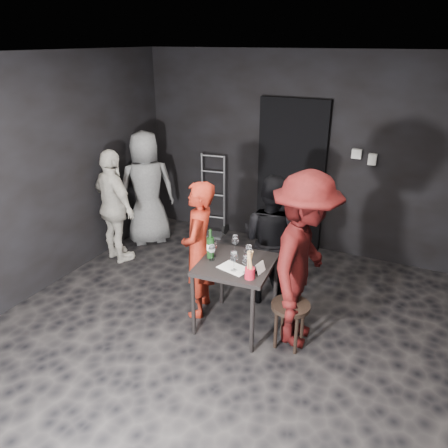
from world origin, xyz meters
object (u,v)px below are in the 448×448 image
at_px(tasting_table, 236,271).
at_px(breadstick_cup, 250,265).
at_px(woman_black, 271,240).
at_px(man_maroon, 304,247).
at_px(bystander_grey, 146,183).
at_px(hand_truck, 212,220).
at_px(bystander_cream, 114,206).
at_px(wine_bottle, 210,247).
at_px(stool, 290,312).
at_px(server_red, 199,250).

height_order(tasting_table, breadstick_cup, breadstick_cup).
xyz_separation_m(woman_black, man_maroon, (0.52, -0.56, 0.27)).
relative_size(bystander_grey, breadstick_cup, 6.14).
bearing_deg(tasting_table, hand_truck, 123.39).
height_order(hand_truck, bystander_cream, bystander_cream).
distance_m(wine_bottle, breadstick_cup, 0.57).
height_order(stool, server_red, server_red).
bearing_deg(wine_bottle, server_red, 154.34).
relative_size(woman_black, bystander_grey, 0.83).
bearing_deg(bystander_grey, bystander_cream, 40.45).
distance_m(hand_truck, woman_black, 2.06).
relative_size(bystander_grey, wine_bottle, 5.93).
bearing_deg(tasting_table, man_maroon, 7.61).
bearing_deg(wine_bottle, stool, -2.96).
relative_size(tasting_table, woman_black, 0.50).
bearing_deg(man_maroon, bystander_grey, 62.60).
height_order(hand_truck, bystander_grey, bystander_grey).
bearing_deg(server_red, stool, 66.88).
xyz_separation_m(server_red, wine_bottle, (0.19, -0.09, 0.11)).
height_order(hand_truck, tasting_table, hand_truck).
bearing_deg(breadstick_cup, woman_black, 97.06).
relative_size(server_red, woman_black, 1.00).
height_order(woman_black, wine_bottle, woman_black).
height_order(woman_black, bystander_grey, bystander_grey).
bearing_deg(bystander_cream, server_red, -178.98).
distance_m(man_maroon, breadstick_cup, 0.54).
relative_size(server_red, breadstick_cup, 5.06).
bearing_deg(stool, bystander_grey, 152.06).
xyz_separation_m(bystander_cream, bystander_grey, (0.05, 0.67, 0.13)).
distance_m(hand_truck, man_maroon, 2.87).
xyz_separation_m(bystander_cream, wine_bottle, (1.79, -0.68, 0.08)).
relative_size(tasting_table, server_red, 0.50).
bearing_deg(woman_black, breadstick_cup, 108.52).
xyz_separation_m(server_red, bystander_grey, (-1.55, 1.26, 0.16)).
height_order(woman_black, bystander_cream, bystander_cream).
bearing_deg(bystander_grey, breadstick_cup, 100.46).
distance_m(tasting_table, breadstick_cup, 0.40).
xyz_separation_m(stool, bystander_cream, (-2.68, 0.73, 0.40)).
distance_m(hand_truck, bystander_cream, 1.63).
height_order(hand_truck, man_maroon, man_maroon).
bearing_deg(hand_truck, bystander_grey, -146.61).
bearing_deg(server_red, man_maroon, 74.33).
xyz_separation_m(tasting_table, breadstick_cup, (0.24, -0.22, 0.23)).
bearing_deg(woman_black, server_red, 54.24).
bearing_deg(stool, woman_black, 124.07).
bearing_deg(bystander_grey, hand_truck, 178.16).
height_order(hand_truck, woman_black, woman_black).
relative_size(server_red, man_maroon, 0.74).
xyz_separation_m(server_red, breadstick_cup, (0.71, -0.30, 0.13)).
bearing_deg(wine_bottle, woman_black, 57.30).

